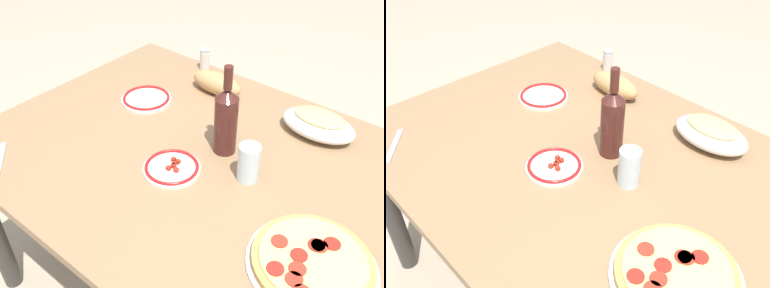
% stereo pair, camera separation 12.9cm
% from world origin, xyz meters
% --- Properties ---
extents(ground_plane, '(8.00, 8.00, 0.00)m').
position_xyz_m(ground_plane, '(0.00, 0.00, 0.00)').
color(ground_plane, tan).
rests_on(ground_plane, ground).
extents(dining_table, '(1.31, 1.00, 0.71)m').
position_xyz_m(dining_table, '(0.00, 0.00, 0.60)').
color(dining_table, '#93704C').
rests_on(dining_table, ground).
extents(pepperoni_pizza, '(0.30, 0.30, 0.03)m').
position_xyz_m(pepperoni_pizza, '(-0.48, 0.15, 0.72)').
color(pepperoni_pizza, '#B7B7BC').
rests_on(pepperoni_pizza, dining_table).
extents(baked_pasta_dish, '(0.24, 0.15, 0.08)m').
position_xyz_m(baked_pasta_dish, '(-0.25, -0.33, 0.75)').
color(baked_pasta_dish, white).
rests_on(baked_pasta_dish, dining_table).
extents(wine_bottle, '(0.07, 0.07, 0.29)m').
position_xyz_m(wine_bottle, '(-0.07, -0.07, 0.82)').
color(wine_bottle, '#471E19').
rests_on(wine_bottle, dining_table).
extents(water_glass, '(0.06, 0.06, 0.11)m').
position_xyz_m(water_glass, '(-0.20, -0.01, 0.77)').
color(water_glass, silver).
rests_on(water_glass, dining_table).
extents(side_plate_near, '(0.17, 0.17, 0.02)m').
position_xyz_m(side_plate_near, '(-0.01, 0.10, 0.72)').
color(side_plate_near, white).
rests_on(side_plate_near, dining_table).
extents(side_plate_far, '(0.18, 0.18, 0.02)m').
position_xyz_m(side_plate_far, '(0.32, -0.13, 0.72)').
color(side_plate_far, white).
rests_on(side_plate_far, dining_table).
extents(bread_loaf, '(0.21, 0.09, 0.08)m').
position_xyz_m(bread_loaf, '(0.16, -0.33, 0.75)').
color(bread_loaf, tan).
rests_on(bread_loaf, dining_table).
extents(spice_shaker, '(0.04, 0.04, 0.09)m').
position_xyz_m(spice_shaker, '(0.30, -0.46, 0.75)').
color(spice_shaker, silver).
rests_on(spice_shaker, dining_table).
extents(fork_left, '(0.14, 0.12, 0.00)m').
position_xyz_m(fork_left, '(0.42, 0.40, 0.71)').
color(fork_left, '#B7B7BC').
rests_on(fork_left, dining_table).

